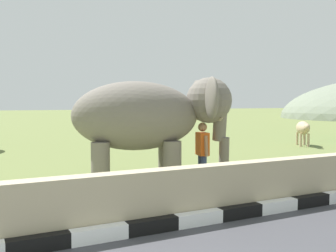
# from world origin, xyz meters

# --- Properties ---
(striped_curb) EXTENTS (16.20, 0.20, 0.24)m
(striped_curb) POSITION_xyz_m (-0.35, 3.27, 0.12)
(striped_curb) COLOR white
(striped_curb) RESTS_ON ground_plane
(barrier_parapet) EXTENTS (28.00, 0.36, 1.00)m
(barrier_parapet) POSITION_xyz_m (2.00, 3.57, 0.50)
(barrier_parapet) COLOR tan
(barrier_parapet) RESTS_ON ground_plane
(elephant) EXTENTS (4.08, 2.97, 2.80)m
(elephant) POSITION_xyz_m (3.21, 6.28, 1.80)
(elephant) COLOR slate
(elephant) RESTS_ON ground_plane
(person_handler) EXTENTS (0.31, 0.68, 1.66)m
(person_handler) POSITION_xyz_m (4.50, 5.90, 0.93)
(person_handler) COLOR navy
(person_handler) RESTS_ON ground_plane
(cow_mid) EXTENTS (1.42, 1.79, 1.23)m
(cow_mid) POSITION_xyz_m (13.92, 11.62, 0.87)
(cow_mid) COLOR tan
(cow_mid) RESTS_ON ground_plane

